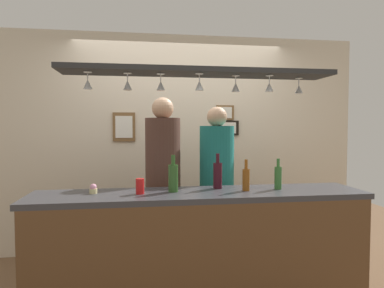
# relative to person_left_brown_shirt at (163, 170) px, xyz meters

# --- Properties ---
(back_wall) EXTENTS (4.40, 0.06, 2.60)m
(back_wall) POSITION_rel_person_left_brown_shirt_xyz_m (0.26, 0.85, 0.22)
(back_wall) COLOR beige
(back_wall) RESTS_ON ground_plane
(bar_counter) EXTENTS (2.70, 0.55, 0.97)m
(bar_counter) POSITION_rel_person_left_brown_shirt_xyz_m (0.26, -0.75, -0.42)
(bar_counter) COLOR #38383D
(bar_counter) RESTS_ON ground_plane
(overhead_glass_rack) EXTENTS (2.20, 0.36, 0.04)m
(overhead_glass_rack) POSITION_rel_person_left_brown_shirt_xyz_m (0.26, -0.55, 0.86)
(overhead_glass_rack) COLOR black
(hanging_wineglass_far_left) EXTENTS (0.07, 0.07, 0.13)m
(hanging_wineglass_far_left) POSITION_rel_person_left_brown_shirt_xyz_m (-0.61, -0.57, 0.75)
(hanging_wineglass_far_left) COLOR silver
(hanging_wineglass_far_left) RESTS_ON overhead_glass_rack
(hanging_wineglass_left) EXTENTS (0.07, 0.07, 0.13)m
(hanging_wineglass_left) POSITION_rel_person_left_brown_shirt_xyz_m (-0.31, -0.56, 0.75)
(hanging_wineglass_left) COLOR silver
(hanging_wineglass_left) RESTS_ON overhead_glass_rack
(hanging_wineglass_center_left) EXTENTS (0.07, 0.07, 0.13)m
(hanging_wineglass_center_left) POSITION_rel_person_left_brown_shirt_xyz_m (-0.05, -0.56, 0.75)
(hanging_wineglass_center_left) COLOR silver
(hanging_wineglass_center_left) RESTS_ON overhead_glass_rack
(hanging_wineglass_center) EXTENTS (0.07, 0.07, 0.13)m
(hanging_wineglass_center) POSITION_rel_person_left_brown_shirt_xyz_m (0.25, -0.62, 0.75)
(hanging_wineglass_center) COLOR silver
(hanging_wineglass_center) RESTS_ON overhead_glass_rack
(hanging_wineglass_center_right) EXTENTS (0.07, 0.07, 0.13)m
(hanging_wineglass_center_right) POSITION_rel_person_left_brown_shirt_xyz_m (0.57, -0.55, 0.75)
(hanging_wineglass_center_right) COLOR silver
(hanging_wineglass_center_right) RESTS_ON overhead_glass_rack
(hanging_wineglass_right) EXTENTS (0.07, 0.07, 0.13)m
(hanging_wineglass_right) POSITION_rel_person_left_brown_shirt_xyz_m (0.84, -0.60, 0.75)
(hanging_wineglass_right) COLOR silver
(hanging_wineglass_right) RESTS_ON overhead_glass_rack
(hanging_wineglass_far_right) EXTENTS (0.07, 0.07, 0.13)m
(hanging_wineglass_far_right) POSITION_rel_person_left_brown_shirt_xyz_m (1.15, -0.49, 0.75)
(hanging_wineglass_far_right) COLOR silver
(hanging_wineglass_far_right) RESTS_ON overhead_glass_rack
(person_left_brown_shirt) EXTENTS (0.34, 0.34, 1.78)m
(person_left_brown_shirt) POSITION_rel_person_left_brown_shirt_xyz_m (0.00, 0.00, 0.00)
(person_left_brown_shirt) COLOR #2D334C
(person_left_brown_shirt) RESTS_ON ground_plane
(person_right_teal_shirt) EXTENTS (0.34, 0.34, 1.69)m
(person_right_teal_shirt) POSITION_rel_person_left_brown_shirt_xyz_m (0.53, 0.00, -0.06)
(person_right_teal_shirt) COLOR #2D334C
(person_right_teal_shirt) RESTS_ON ground_plane
(bottle_champagne_green) EXTENTS (0.08, 0.08, 0.30)m
(bottle_champagne_green) POSITION_rel_person_left_brown_shirt_xyz_m (0.05, -0.56, 0.01)
(bottle_champagne_green) COLOR #2D5623
(bottle_champagne_green) RESTS_ON bar_counter
(bottle_wine_dark_red) EXTENTS (0.08, 0.08, 0.30)m
(bottle_wine_dark_red) POSITION_rel_person_left_brown_shirt_xyz_m (0.44, -0.46, 0.01)
(bottle_wine_dark_red) COLOR #380F19
(bottle_wine_dark_red) RESTS_ON bar_counter
(bottle_beer_amber_tall) EXTENTS (0.06, 0.06, 0.26)m
(bottle_beer_amber_tall) POSITION_rel_person_left_brown_shirt_xyz_m (0.65, -0.60, -0.01)
(bottle_beer_amber_tall) COLOR brown
(bottle_beer_amber_tall) RESTS_ON bar_counter
(bottle_beer_green_import) EXTENTS (0.06, 0.06, 0.26)m
(bottle_beer_green_import) POSITION_rel_person_left_brown_shirt_xyz_m (0.94, -0.57, -0.01)
(bottle_beer_green_import) COLOR #336B2D
(bottle_beer_green_import) RESTS_ON bar_counter
(drink_can) EXTENTS (0.07, 0.07, 0.12)m
(drink_can) POSITION_rel_person_left_brown_shirt_xyz_m (-0.22, -0.62, -0.05)
(drink_can) COLOR red
(drink_can) RESTS_ON bar_counter
(cupcake) EXTENTS (0.06, 0.06, 0.08)m
(cupcake) POSITION_rel_person_left_brown_shirt_xyz_m (-0.58, -0.55, -0.07)
(cupcake) COLOR beige
(cupcake) RESTS_ON bar_counter
(picture_frame_upper_small) EXTENTS (0.22, 0.02, 0.18)m
(picture_frame_upper_small) POSITION_rel_person_left_brown_shirt_xyz_m (0.81, 0.80, 0.59)
(picture_frame_upper_small) COLOR brown
(picture_frame_upper_small) RESTS_ON back_wall
(picture_frame_caricature) EXTENTS (0.26, 0.02, 0.34)m
(picture_frame_caricature) POSITION_rel_person_left_brown_shirt_xyz_m (-0.41, 0.80, 0.42)
(picture_frame_caricature) COLOR brown
(picture_frame_caricature) RESTS_ON back_wall
(picture_frame_lower_pair) EXTENTS (0.30, 0.02, 0.18)m
(picture_frame_lower_pair) POSITION_rel_person_left_brown_shirt_xyz_m (0.84, 0.80, 0.40)
(picture_frame_lower_pair) COLOR black
(picture_frame_lower_pair) RESTS_ON back_wall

